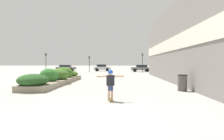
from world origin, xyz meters
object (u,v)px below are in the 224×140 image
Objects in this scene: car_center_right at (141,68)px; skateboarder at (110,81)px; car_leftmost at (102,68)px; car_center_left at (66,68)px; traffic_light_far_left at (46,60)px; skateboard at (110,100)px; trash_bin at (182,83)px; traffic_light_left at (89,61)px; traffic_light_right at (142,60)px.

skateboarder is at bearing 171.82° from car_center_right.
car_center_right is at bearing 69.54° from skateboarder.
car_leftmost is 0.84× the size of car_center_left.
traffic_light_far_left reaches higher than car_center_left.
car_center_left is 8.41m from traffic_light_far_left.
car_center_right is (4.85, 33.78, 0.73)m from skateboard.
traffic_light_far_left reaches higher than trash_bin.
skateboard is 0.15× the size of car_center_left.
car_center_left is (-8.94, 1.18, -0.05)m from car_leftmost.
car_center_right reaches higher than trash_bin.
skateboard is 0.17× the size of car_center_right.
skateboard is at bearing -141.07° from trash_bin.
traffic_light_left is (-10.79, -3.04, 1.44)m from car_center_right.
trash_bin is at bearing -90.46° from traffic_light_right.
car_leftmost is at bearing 71.69° from traffic_light_left.
car_center_left is 1.22× the size of traffic_light_right.
car_center_left is at bearing 76.12° from car_center_right.
skateboarder is at bearing -98.99° from traffic_light_right.
car_leftmost is 0.92× the size of car_center_right.
traffic_light_left reaches higher than car_leftmost.
traffic_light_far_left is (-1.88, -8.00, 1.81)m from car_center_left.
traffic_light_far_left reaches higher than skateboard.
traffic_light_left is at bearing 177.67° from traffic_light_right.
trash_bin is 0.23× the size of car_center_left.
car_leftmost is (-8.46, 33.26, 0.28)m from trash_bin.
skateboard is at bearing -111.74° from skateboarder.
skateboarder is 40.24m from car_center_left.
car_leftmost is at bearing 83.71° from skateboarder.
car_center_left is (-12.82, 38.14, -0.19)m from skateboarder.
traffic_light_right is (0.21, 26.60, 2.02)m from trash_bin.
traffic_light_left is 10.75m from traffic_light_right.
car_center_right is at bearing 10.51° from traffic_light_far_left.
traffic_light_left is at bearing 88.66° from skateboarder.
skateboarder reaches higher than skateboard.
traffic_light_far_left is (-19.55, -3.63, 1.79)m from car_center_right.
traffic_light_right reaches higher than trash_bin.
skateboarder is 0.44× the size of traffic_light_left.
trash_bin is 29.06m from traffic_light_left.
traffic_light_left is 0.85× the size of traffic_light_far_left.
car_center_left is at bearing 96.29° from skateboard.
traffic_light_left is (-10.52, 27.03, 1.70)m from trash_bin.
trash_bin is (4.58, 3.70, -0.42)m from skateboarder.
skateboarder is 0.38× the size of traffic_light_right.
car_leftmost is 1.01× the size of traffic_light_far_left.
skateboarder is 0.34× the size of car_center_right.
traffic_light_right reaches higher than skateboard.
trash_bin is at bearing -68.73° from traffic_light_left.
car_center_right is at bearing 89.48° from trash_bin.
traffic_light_right is (17.61, -7.85, 1.79)m from car_center_left.
traffic_light_far_left is at bearing 103.71° from skateboarder.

